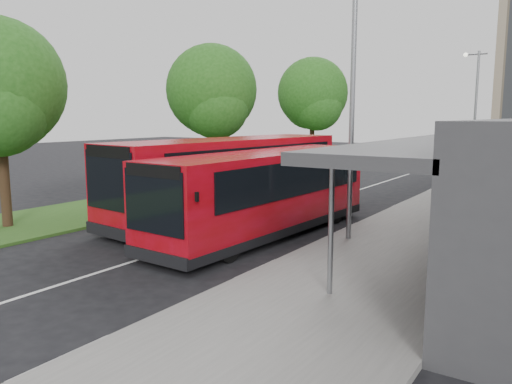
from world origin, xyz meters
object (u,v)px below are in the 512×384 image
(lamp_post_near, at_px, (350,95))
(bollard, at_px, (482,176))
(bus_main, at_px, (265,193))
(lamp_post_far, at_px, (474,106))
(tree_far, at_px, (313,98))
(litter_bin, at_px, (454,198))
(car_far, at_px, (461,148))
(car_near, at_px, (476,153))
(tree_mid, at_px, (212,96))
(bus_second, at_px, (230,178))

(lamp_post_near, height_order, bollard, lamp_post_near)
(bus_main, bearing_deg, lamp_post_far, 85.04)
(tree_far, relative_size, lamp_post_near, 1.05)
(litter_bin, bearing_deg, bus_main, -117.64)
(lamp_post_near, distance_m, car_far, 43.02)
(litter_bin, relative_size, car_near, 0.20)
(lamp_post_near, bearing_deg, litter_bin, 77.84)
(bollard, bearing_deg, lamp_post_far, 108.17)
(tree_mid, xyz_separation_m, tree_far, (-0.00, 12.00, 0.28))
(lamp_post_far, distance_m, car_far, 23.45)
(litter_bin, relative_size, car_far, 0.20)
(litter_bin, height_order, car_near, car_near)
(tree_mid, distance_m, bollard, 15.82)
(bus_main, xyz_separation_m, car_near, (0.38, 35.60, -0.79))
(lamp_post_near, bearing_deg, bus_second, 169.21)
(bus_second, relative_size, car_near, 2.86)
(bus_main, height_order, litter_bin, bus_main)
(bollard, bearing_deg, tree_mid, -145.99)
(lamp_post_near, bearing_deg, bollard, 84.63)
(tree_far, relative_size, litter_bin, 10.50)
(tree_mid, xyz_separation_m, lamp_post_far, (11.13, 12.95, -0.43))
(tree_far, height_order, car_near, tree_far)
(tree_mid, height_order, lamp_post_far, lamp_post_far)
(tree_mid, xyz_separation_m, bus_main, (8.41, -7.71, -3.68))
(lamp_post_far, height_order, bus_second, lamp_post_far)
(bollard, height_order, car_near, car_near)
(bus_main, height_order, car_far, bus_main)
(lamp_post_near, relative_size, lamp_post_far, 1.00)
(tree_mid, bearing_deg, litter_bin, 2.90)
(bus_main, xyz_separation_m, bollard, (4.18, 16.20, -0.76))
(lamp_post_far, relative_size, car_far, 1.97)
(tree_far, bearing_deg, bollard, -15.56)
(lamp_post_near, relative_size, bus_second, 0.70)
(tree_mid, distance_m, bus_main, 11.99)
(tree_far, distance_m, bollard, 13.89)
(bus_main, relative_size, bollard, 9.19)
(bus_second, xyz_separation_m, litter_bin, (7.13, 6.66, -1.09))
(bus_main, height_order, car_near, bus_main)
(bus_main, bearing_deg, car_near, 91.91)
(tree_mid, xyz_separation_m, bus_second, (5.65, -6.01, -3.51))
(car_near, bearing_deg, bollard, -66.03)
(lamp_post_far, bearing_deg, bollard, -71.83)
(lamp_post_far, distance_m, bus_second, 19.97)
(tree_mid, height_order, car_near, tree_mid)
(lamp_post_far, bearing_deg, car_near, 98.87)
(tree_far, height_order, litter_bin, tree_far)
(tree_mid, relative_size, bus_second, 0.69)
(tree_far, height_order, bus_second, tree_far)
(litter_bin, bearing_deg, bus_second, -136.97)
(car_far, bearing_deg, bollard, -63.52)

